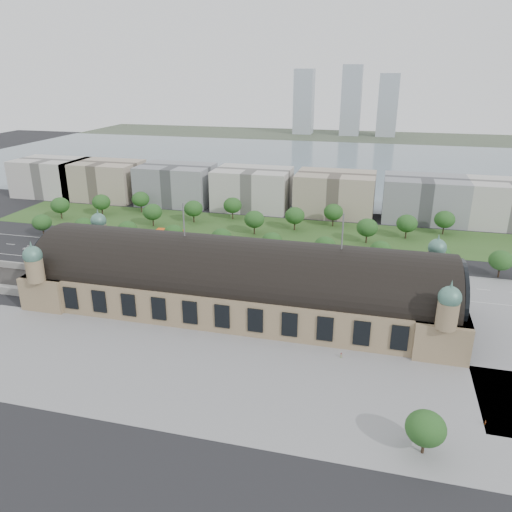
% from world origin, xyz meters
% --- Properties ---
extents(ground, '(900.00, 900.00, 0.00)m').
position_xyz_m(ground, '(0.00, 0.00, 0.00)').
color(ground, black).
rests_on(ground, ground).
extents(station, '(150.00, 48.40, 44.30)m').
position_xyz_m(station, '(0.00, 0.00, 10.28)').
color(station, '#887254').
rests_on(station, ground).
extents(plaza_south, '(190.00, 48.00, 0.12)m').
position_xyz_m(plaza_south, '(10.00, -44.00, 0.00)').
color(plaza_south, gray).
rests_on(plaza_south, ground).
extents(road_slab, '(260.00, 26.00, 0.10)m').
position_xyz_m(road_slab, '(-20.00, 38.00, 0.00)').
color(road_slab, black).
rests_on(road_slab, ground).
extents(grass_belt, '(300.00, 45.00, 0.10)m').
position_xyz_m(grass_belt, '(-15.00, 93.00, 0.00)').
color(grass_belt, '#315221').
rests_on(grass_belt, ground).
extents(petrol_station, '(14.00, 13.00, 5.05)m').
position_xyz_m(petrol_station, '(-53.91, 65.28, 2.95)').
color(petrol_station, '#E64E0D').
rests_on(petrol_station, ground).
extents(lake, '(700.00, 320.00, 0.08)m').
position_xyz_m(lake, '(0.00, 298.00, 0.00)').
color(lake, slate).
rests_on(lake, ground).
extents(far_shore, '(700.00, 120.00, 0.14)m').
position_xyz_m(far_shore, '(0.00, 498.00, 0.00)').
color(far_shore, '#44513D').
rests_on(far_shore, ground).
extents(far_tower_left, '(24.00, 24.00, 80.00)m').
position_xyz_m(far_tower_left, '(-60.00, 508.00, 40.00)').
color(far_tower_left, '#9EA8B2').
rests_on(far_tower_left, ground).
extents(far_tower_mid, '(24.00, 24.00, 85.00)m').
position_xyz_m(far_tower_mid, '(0.00, 508.00, 42.50)').
color(far_tower_mid, '#9EA8B2').
rests_on(far_tower_mid, ground).
extents(far_tower_right, '(24.00, 24.00, 75.00)m').
position_xyz_m(far_tower_right, '(45.00, 508.00, 37.50)').
color(far_tower_right, '#9EA8B2').
rests_on(far_tower_right, ground).
extents(office_0, '(45.00, 32.00, 24.00)m').
position_xyz_m(office_0, '(-170.00, 133.00, 12.00)').
color(office_0, '#B8B5AE').
rests_on(office_0, ground).
extents(office_1, '(45.00, 32.00, 24.00)m').
position_xyz_m(office_1, '(-130.00, 133.00, 12.00)').
color(office_1, tan).
rests_on(office_1, ground).
extents(office_2, '(45.00, 32.00, 24.00)m').
position_xyz_m(office_2, '(-80.00, 133.00, 12.00)').
color(office_2, gray).
rests_on(office_2, ground).
extents(office_3, '(45.00, 32.00, 24.00)m').
position_xyz_m(office_3, '(-30.00, 133.00, 12.00)').
color(office_3, '#B8B5AE').
rests_on(office_3, ground).
extents(office_4, '(45.00, 32.00, 24.00)m').
position_xyz_m(office_4, '(20.00, 133.00, 12.00)').
color(office_4, tan).
rests_on(office_4, ground).
extents(office_5, '(45.00, 32.00, 24.00)m').
position_xyz_m(office_5, '(70.00, 133.00, 12.00)').
color(office_5, gray).
rests_on(office_5, ground).
extents(office_6, '(45.00, 32.00, 24.00)m').
position_xyz_m(office_6, '(115.00, 133.00, 12.00)').
color(office_6, '#B8B5AE').
rests_on(office_6, ground).
extents(tree_row_0, '(9.60, 9.60, 11.52)m').
position_xyz_m(tree_row_0, '(-120.00, 53.00, 7.43)').
color(tree_row_0, '#2D2116').
rests_on(tree_row_0, ground).
extents(tree_row_1, '(9.60, 9.60, 11.52)m').
position_xyz_m(tree_row_1, '(-96.00, 53.00, 7.43)').
color(tree_row_1, '#2D2116').
rests_on(tree_row_1, ground).
extents(tree_row_2, '(9.60, 9.60, 11.52)m').
position_xyz_m(tree_row_2, '(-72.00, 53.00, 7.43)').
color(tree_row_2, '#2D2116').
rests_on(tree_row_2, ground).
extents(tree_row_3, '(9.60, 9.60, 11.52)m').
position_xyz_m(tree_row_3, '(-48.00, 53.00, 7.43)').
color(tree_row_3, '#2D2116').
rests_on(tree_row_3, ground).
extents(tree_row_4, '(9.60, 9.60, 11.52)m').
position_xyz_m(tree_row_4, '(-24.00, 53.00, 7.43)').
color(tree_row_4, '#2D2116').
rests_on(tree_row_4, ground).
extents(tree_row_5, '(9.60, 9.60, 11.52)m').
position_xyz_m(tree_row_5, '(0.00, 53.00, 7.43)').
color(tree_row_5, '#2D2116').
rests_on(tree_row_5, ground).
extents(tree_row_6, '(9.60, 9.60, 11.52)m').
position_xyz_m(tree_row_6, '(24.00, 53.00, 7.43)').
color(tree_row_6, '#2D2116').
rests_on(tree_row_6, ground).
extents(tree_row_7, '(9.60, 9.60, 11.52)m').
position_xyz_m(tree_row_7, '(48.00, 53.00, 7.43)').
color(tree_row_7, '#2D2116').
rests_on(tree_row_7, ground).
extents(tree_row_8, '(9.60, 9.60, 11.52)m').
position_xyz_m(tree_row_8, '(72.00, 53.00, 7.43)').
color(tree_row_8, '#2D2116').
rests_on(tree_row_8, ground).
extents(tree_row_9, '(9.60, 9.60, 11.52)m').
position_xyz_m(tree_row_9, '(96.00, 53.00, 7.43)').
color(tree_row_9, '#2D2116').
rests_on(tree_row_9, ground).
extents(tree_belt_0, '(10.40, 10.40, 12.48)m').
position_xyz_m(tree_belt_0, '(-130.00, 83.00, 8.05)').
color(tree_belt_0, '#2D2116').
rests_on(tree_belt_0, ground).
extents(tree_belt_1, '(10.40, 10.40, 12.48)m').
position_xyz_m(tree_belt_1, '(-111.00, 95.00, 8.05)').
color(tree_belt_1, '#2D2116').
rests_on(tree_belt_1, ground).
extents(tree_belt_2, '(10.40, 10.40, 12.48)m').
position_xyz_m(tree_belt_2, '(-92.00, 107.00, 8.05)').
color(tree_belt_2, '#2D2116').
rests_on(tree_belt_2, ground).
extents(tree_belt_3, '(10.40, 10.40, 12.48)m').
position_xyz_m(tree_belt_3, '(-73.00, 83.00, 8.05)').
color(tree_belt_3, '#2D2116').
rests_on(tree_belt_3, ground).
extents(tree_belt_4, '(10.40, 10.40, 12.48)m').
position_xyz_m(tree_belt_4, '(-54.00, 95.00, 8.05)').
color(tree_belt_4, '#2D2116').
rests_on(tree_belt_4, ground).
extents(tree_belt_5, '(10.40, 10.40, 12.48)m').
position_xyz_m(tree_belt_5, '(-35.00, 107.00, 8.05)').
color(tree_belt_5, '#2D2116').
rests_on(tree_belt_5, ground).
extents(tree_belt_6, '(10.40, 10.40, 12.48)m').
position_xyz_m(tree_belt_6, '(-16.00, 83.00, 8.05)').
color(tree_belt_6, '#2D2116').
rests_on(tree_belt_6, ground).
extents(tree_belt_7, '(10.40, 10.40, 12.48)m').
position_xyz_m(tree_belt_7, '(3.00, 95.00, 8.05)').
color(tree_belt_7, '#2D2116').
rests_on(tree_belt_7, ground).
extents(tree_belt_8, '(10.40, 10.40, 12.48)m').
position_xyz_m(tree_belt_8, '(22.00, 107.00, 8.05)').
color(tree_belt_8, '#2D2116').
rests_on(tree_belt_8, ground).
extents(tree_belt_9, '(10.40, 10.40, 12.48)m').
position_xyz_m(tree_belt_9, '(41.00, 83.00, 8.05)').
color(tree_belt_9, '#2D2116').
rests_on(tree_belt_9, ground).
extents(tree_belt_10, '(10.40, 10.40, 12.48)m').
position_xyz_m(tree_belt_10, '(60.00, 95.00, 8.05)').
color(tree_belt_10, '#2D2116').
rests_on(tree_belt_10, ground).
extents(tree_belt_11, '(10.40, 10.40, 12.48)m').
position_xyz_m(tree_belt_11, '(79.00, 107.00, 8.05)').
color(tree_belt_11, '#2D2116').
rests_on(tree_belt_11, ground).
extents(tree_plaza_s, '(9.00, 9.00, 10.64)m').
position_xyz_m(tree_plaza_s, '(60.00, -60.00, 6.80)').
color(tree_plaza_s, '#2D2116').
rests_on(tree_plaza_s, ground).
extents(traffic_car_0, '(4.67, 2.35, 1.53)m').
position_xyz_m(traffic_car_0, '(-114.70, 33.39, 0.76)').
color(traffic_car_0, silver).
rests_on(traffic_car_0, ground).
extents(traffic_car_3, '(4.99, 2.30, 1.41)m').
position_xyz_m(traffic_car_3, '(-30.86, 44.38, 0.71)').
color(traffic_car_3, maroon).
rests_on(traffic_car_3, ground).
extents(traffic_car_4, '(4.14, 2.01, 1.36)m').
position_xyz_m(traffic_car_4, '(-9.83, 33.13, 0.68)').
color(traffic_car_4, '#171D42').
rests_on(traffic_car_4, ground).
extents(traffic_car_5, '(4.59, 1.67, 1.50)m').
position_xyz_m(traffic_car_5, '(31.41, 40.70, 0.75)').
color(traffic_car_5, '#55595D').
rests_on(traffic_car_5, ground).
extents(traffic_car_6, '(4.99, 2.73, 1.33)m').
position_xyz_m(traffic_car_6, '(78.27, 32.60, 0.66)').
color(traffic_car_6, white).
rests_on(traffic_car_6, ground).
extents(parked_car_0, '(4.45, 3.24, 1.40)m').
position_xyz_m(parked_car_0, '(-72.75, 23.30, 0.70)').
color(parked_car_0, black).
rests_on(parked_car_0, ground).
extents(parked_car_1, '(6.47, 4.63, 1.64)m').
position_xyz_m(parked_car_1, '(-56.23, 21.00, 0.82)').
color(parked_car_1, maroon).
rests_on(parked_car_1, ground).
extents(parked_car_2, '(5.21, 3.53, 1.40)m').
position_xyz_m(parked_car_2, '(-50.16, 23.70, 0.70)').
color(parked_car_2, '#1A264A').
rests_on(parked_car_2, ground).
extents(parked_car_3, '(5.19, 3.74, 1.64)m').
position_xyz_m(parked_car_3, '(-36.67, 25.00, 0.82)').
color(parked_car_3, slate).
rests_on(parked_car_3, ground).
extents(parked_car_4, '(4.08, 3.47, 1.32)m').
position_xyz_m(parked_car_4, '(-46.06, 23.17, 0.66)').
color(parked_car_4, silver).
rests_on(parked_car_4, ground).
extents(parked_car_5, '(6.54, 5.31, 1.66)m').
position_xyz_m(parked_car_5, '(-48.75, 25.00, 0.83)').
color(parked_car_5, gray).
rests_on(parked_car_5, ground).
extents(parked_car_6, '(5.01, 4.65, 1.42)m').
position_xyz_m(parked_car_6, '(-33.52, 21.21, 0.71)').
color(parked_car_6, black).
rests_on(parked_car_6, ground).
extents(bus_west, '(13.22, 4.06, 3.63)m').
position_xyz_m(bus_west, '(-10.70, 27.00, 1.81)').
color(bus_west, red).
rests_on(bus_west, ground).
extents(bus_mid, '(13.58, 4.41, 3.72)m').
position_xyz_m(bus_mid, '(15.74, 27.00, 1.86)').
color(bus_mid, silver).
rests_on(bus_mid, ground).
extents(bus_east, '(13.15, 3.79, 3.62)m').
position_xyz_m(bus_east, '(17.48, 27.00, 1.81)').
color(bus_east, silver).
rests_on(bus_east, ground).
extents(pedestrian_0, '(0.91, 0.72, 1.64)m').
position_xyz_m(pedestrian_0, '(38.64, -24.88, 0.82)').
color(pedestrian_0, gray).
rests_on(pedestrian_0, ground).
extents(pedestrian_1, '(0.62, 0.67, 1.54)m').
position_xyz_m(pedestrian_1, '(75.27, -46.59, 0.77)').
color(pedestrian_1, gray).
rests_on(pedestrian_1, ground).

